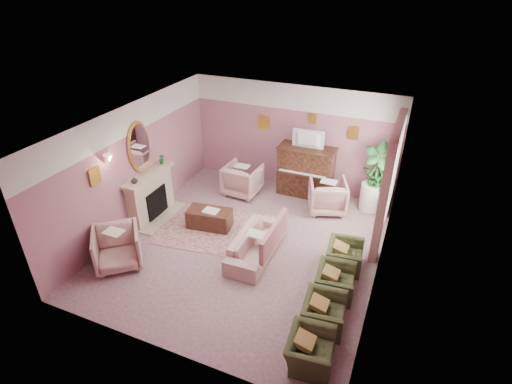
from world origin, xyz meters
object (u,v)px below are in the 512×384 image
at_px(olive_chair_a, 311,346).
at_px(olive_chair_c, 336,278).
at_px(floral_armchair_front, 117,246).
at_px(olive_chair_d, 345,252).
at_px(olive_chair_b, 324,309).
at_px(coffee_table, 210,218).
at_px(television, 307,138).
at_px(sofa, 256,240).
at_px(side_table, 371,197).
at_px(piano, 306,172).
at_px(floral_armchair_right, 328,194).
at_px(floral_armchair_left, 242,178).

xyz_separation_m(olive_chair_a, olive_chair_c, (0.00, 1.64, 0.00)).
xyz_separation_m(floral_armchair_front, olive_chair_d, (4.22, 1.73, -0.11)).
bearing_deg(olive_chair_b, coffee_table, 150.28).
height_order(television, floral_armchair_front, television).
height_order(sofa, olive_chair_a, sofa).
height_order(olive_chair_b, olive_chair_d, same).
xyz_separation_m(olive_chair_c, side_table, (0.12, 3.25, 0.01)).
relative_size(piano, floral_armchair_front, 1.54).
distance_m(television, olive_chair_a, 5.35).
distance_m(floral_armchair_right, olive_chair_d, 2.13).
xyz_separation_m(olive_chair_c, olive_chair_d, (0.00, 0.82, 0.00)).
bearing_deg(olive_chair_b, olive_chair_c, 90.00).
bearing_deg(olive_chair_b, olive_chair_a, -90.00).
bearing_deg(olive_chair_a, floral_armchair_front, 170.21).
xyz_separation_m(television, olive_chair_c, (1.61, -3.31, -1.26)).
height_order(piano, coffee_table, piano).
height_order(television, floral_armchair_right, television).
bearing_deg(television, sofa, -93.70).
relative_size(coffee_table, floral_armchair_right, 1.10).
distance_m(floral_armchair_right, side_table, 1.09).
relative_size(olive_chair_b, side_table, 1.14).
distance_m(coffee_table, side_table, 4.00).
relative_size(olive_chair_a, olive_chair_b, 1.00).
bearing_deg(television, olive_chair_b, -68.75).
height_order(floral_armchair_right, side_table, floral_armchair_right).
xyz_separation_m(floral_armchair_front, side_table, (4.34, 4.16, -0.10)).
bearing_deg(olive_chair_b, piano, 111.01).
relative_size(floral_armchair_right, side_table, 1.30).
bearing_deg(coffee_table, piano, 56.39).
xyz_separation_m(floral_armchair_right, side_table, (0.97, 0.48, -0.10)).
relative_size(coffee_table, floral_armchair_left, 1.10).
bearing_deg(side_table, olive_chair_b, -91.68).
relative_size(television, sofa, 0.44).
bearing_deg(floral_armchair_left, television, 20.70).
relative_size(piano, sofa, 0.76).
bearing_deg(floral_armchair_front, floral_armchair_left, 73.37).
height_order(floral_armchair_right, olive_chair_a, floral_armchair_right).
relative_size(sofa, olive_chair_d, 2.30).
bearing_deg(olive_chair_a, piano, 107.80).
height_order(floral_armchair_right, olive_chair_c, floral_armchair_right).
bearing_deg(coffee_table, sofa, -20.68).
distance_m(floral_armchair_left, olive_chair_b, 4.74).
distance_m(olive_chair_a, side_table, 4.89).
distance_m(television, floral_armchair_front, 5.10).
relative_size(television, coffee_table, 0.80).
distance_m(piano, side_table, 1.75).
height_order(piano, olive_chair_d, piano).
bearing_deg(sofa, coffee_table, 159.32).
bearing_deg(olive_chair_d, side_table, 87.19).
xyz_separation_m(television, floral_armchair_front, (-2.62, -4.22, -1.15)).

